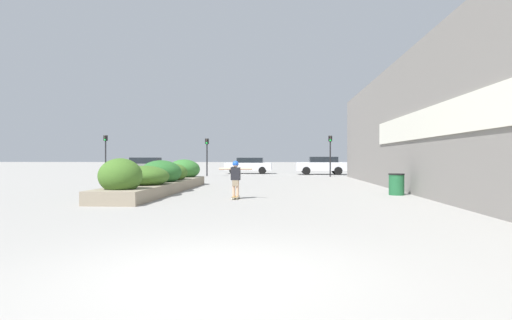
% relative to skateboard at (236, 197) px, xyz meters
% --- Properties ---
extents(ground_plane, '(300.00, 300.00, 0.00)m').
position_rel_skateboard_xyz_m(ground_plane, '(0.78, -9.20, -0.07)').
color(ground_plane, gray).
extents(building_wall_right, '(0.67, 34.48, 5.88)m').
position_rel_skateboard_xyz_m(building_wall_right, '(7.08, 0.70, 2.87)').
color(building_wall_right, gray).
rests_on(building_wall_right, ground_plane).
extents(planter_box, '(1.83, 10.63, 1.45)m').
position_rel_skateboard_xyz_m(planter_box, '(-3.59, 2.97, 0.53)').
color(planter_box, gray).
rests_on(planter_box, ground_plane).
extents(skateboard, '(0.26, 0.66, 0.09)m').
position_rel_skateboard_xyz_m(skateboard, '(0.00, 0.00, 0.00)').
color(skateboard, olive).
rests_on(skateboard, ground_plane).
extents(skateboarder, '(1.18, 0.22, 1.27)m').
position_rel_skateboard_xyz_m(skateboarder, '(-0.00, -0.00, 0.79)').
color(skateboarder, tan).
rests_on(skateboarder, skateboard).
extents(trash_bin, '(0.61, 0.61, 0.85)m').
position_rel_skateboard_xyz_m(trash_bin, '(6.14, 1.95, 0.36)').
color(trash_bin, '#1E5B33').
rests_on(trash_bin, ground_plane).
extents(car_leftmost, '(4.80, 2.07, 1.52)m').
position_rel_skateboard_xyz_m(car_leftmost, '(-11.77, 23.91, 0.73)').
color(car_leftmost, slate).
rests_on(car_leftmost, ground_plane).
extents(car_center_left, '(4.36, 2.03, 1.50)m').
position_rel_skateboard_xyz_m(car_center_left, '(-1.52, 23.44, 0.74)').
color(car_center_left, silver).
rests_on(car_center_left, ground_plane).
extents(car_center_right, '(4.44, 1.96, 1.58)m').
position_rel_skateboard_xyz_m(car_center_right, '(5.15, 21.80, 0.78)').
color(car_center_right, silver).
rests_on(car_center_right, ground_plane).
extents(car_rightmost, '(4.48, 2.01, 1.56)m').
position_rel_skateboard_xyz_m(car_rightmost, '(14.08, 21.42, 0.77)').
color(car_rightmost, navy).
rests_on(car_rightmost, ground_plane).
extents(traffic_light_left, '(0.28, 0.30, 3.05)m').
position_rel_skateboard_xyz_m(traffic_light_left, '(-4.45, 17.83, 2.04)').
color(traffic_light_left, black).
rests_on(traffic_light_left, ground_plane).
extents(traffic_light_right, '(0.28, 0.30, 3.23)m').
position_rel_skateboard_xyz_m(traffic_light_right, '(5.41, 17.66, 2.15)').
color(traffic_light_right, black).
rests_on(traffic_light_right, ground_plane).
extents(traffic_light_far_left, '(0.28, 0.30, 3.34)m').
position_rel_skateboard_xyz_m(traffic_light_far_left, '(-12.88, 17.82, 2.22)').
color(traffic_light_far_left, black).
rests_on(traffic_light_far_left, ground_plane).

